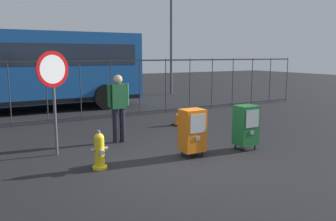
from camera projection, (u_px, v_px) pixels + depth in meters
The scene contains 9 objects.
ground_plane at pixel (184, 166), 6.68m from camera, with size 60.00×60.00×0.00m, color black.
fire_hydrant at pixel (99, 151), 6.44m from camera, with size 0.33×0.31×0.75m.
newspaper_box_primary at pixel (246, 125), 7.73m from camera, with size 0.48×0.42×1.02m.
newspaper_box_secondary at pixel (192, 130), 7.20m from camera, with size 0.48×0.42×1.02m.
stop_sign at pixel (53, 81), 7.13m from camera, with size 0.71×0.31×2.23m.
pedestrian at pixel (118, 105), 8.31m from camera, with size 0.55×0.22×1.67m.
traffic_cone at pixel (179, 117), 10.47m from camera, with size 0.36×0.36×0.53m.
fence_barrier at pixel (96, 89), 11.38m from camera, with size 18.03×0.04×2.00m.
street_light_near_left at pixel (171, 9), 18.06m from camera, with size 0.32×0.32×7.91m.
Camera 1 is at (-3.38, -5.46, 2.16)m, focal length 36.40 mm.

